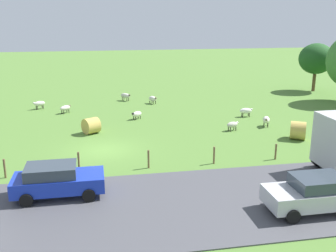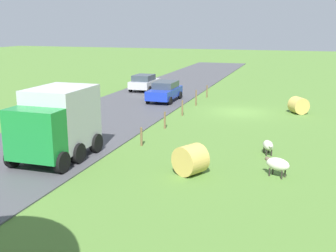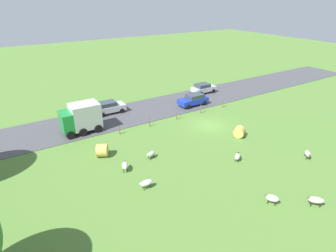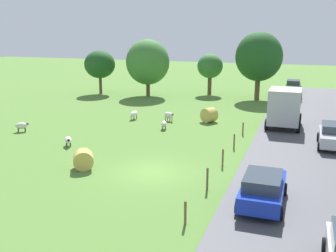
# 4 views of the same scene
# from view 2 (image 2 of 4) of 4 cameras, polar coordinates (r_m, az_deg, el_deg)

# --- Properties ---
(ground_plane) EXTENTS (160.00, 160.00, 0.00)m
(ground_plane) POSITION_cam_2_polar(r_m,az_deg,el_deg) (31.81, 9.78, 1.89)
(ground_plane) COLOR #517A33
(road_strip) EXTENTS (8.00, 80.00, 0.06)m
(road_strip) POSITION_cam_2_polar(r_m,az_deg,el_deg) (34.12, -5.02, 2.89)
(road_strip) COLOR #47474C
(road_strip) RESTS_ON ground_plane
(sheep_3) EXTENTS (0.76, 1.14, 0.72)m
(sheep_3) POSITION_cam_2_polar(r_m,az_deg,el_deg) (21.64, 13.56, -2.60)
(sheep_3) COLOR beige
(sheep_3) RESTS_ON ground_plane
(sheep_4) EXTENTS (1.21, 0.93, 0.85)m
(sheep_4) POSITION_cam_2_polar(r_m,az_deg,el_deg) (18.61, 14.78, -5.08)
(sheep_4) COLOR silver
(sheep_4) RESTS_ON ground_plane
(hay_bale_0) EXTENTS (1.68, 1.58, 1.33)m
(hay_bale_0) POSITION_cam_2_polar(r_m,az_deg,el_deg) (18.29, 3.10, -4.64)
(hay_bale_0) COLOR tan
(hay_bale_0) RESTS_ON ground_plane
(hay_bale_1) EXTENTS (1.60, 1.55, 1.22)m
(hay_bale_1) POSITION_cam_2_polar(r_m,az_deg,el_deg) (32.25, 17.47, 2.71)
(hay_bale_1) COLOR tan
(hay_bale_1) RESTS_ON ground_plane
(fence_post_0) EXTENTS (0.12, 0.12, 1.11)m
(fence_post_0) POSITION_cam_2_polar(r_m,az_deg,el_deg) (37.81, 5.36, 4.75)
(fence_post_0) COLOR brown
(fence_post_0) RESTS_ON ground_plane
(fence_post_1) EXTENTS (0.12, 0.12, 1.27)m
(fence_post_1) POSITION_cam_2_polar(r_m,az_deg,el_deg) (33.90, 3.86, 3.87)
(fence_post_1) COLOR brown
(fence_post_1) RESTS_ON ground_plane
(fence_post_2) EXTENTS (0.12, 0.12, 1.12)m
(fence_post_2) POSITION_cam_2_polar(r_m,az_deg,el_deg) (30.07, 1.98, 2.48)
(fence_post_2) COLOR brown
(fence_post_2) RESTS_ON ground_plane
(fence_post_3) EXTENTS (0.12, 0.12, 1.08)m
(fence_post_3) POSITION_cam_2_polar(r_m,az_deg,el_deg) (26.29, -0.44, 0.80)
(fence_post_3) COLOR brown
(fence_post_3) RESTS_ON ground_plane
(fence_post_4) EXTENTS (0.12, 0.12, 1.02)m
(fence_post_4) POSITION_cam_2_polar(r_m,az_deg,el_deg) (22.60, -3.66, -1.47)
(fence_post_4) COLOR brown
(fence_post_4) RESTS_ON ground_plane
(truck_0) EXTENTS (2.86, 4.48, 3.42)m
(truck_0) POSITION_cam_2_polar(r_m,az_deg,el_deg) (20.61, -15.04, 0.49)
(truck_0) COLOR #197F33
(truck_0) RESTS_ON road_strip
(car_0) EXTENTS (2.19, 4.04, 1.57)m
(car_0) POSITION_cam_2_polar(r_m,az_deg,el_deg) (41.40, -3.25, 6.02)
(car_0) COLOR #B7B7BC
(car_0) RESTS_ON road_strip
(car_2) EXTENTS (2.16, 4.46, 1.63)m
(car_2) POSITION_cam_2_polar(r_m,az_deg,el_deg) (35.59, -0.44, 4.83)
(car_2) COLOR #1933B2
(car_2) RESTS_ON road_strip
(car_3) EXTENTS (2.17, 4.23, 1.66)m
(car_3) POSITION_cam_2_polar(r_m,az_deg,el_deg) (26.82, -16.15, 1.34)
(car_3) COLOR #B7B7BC
(car_3) RESTS_ON road_strip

